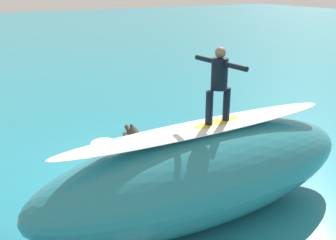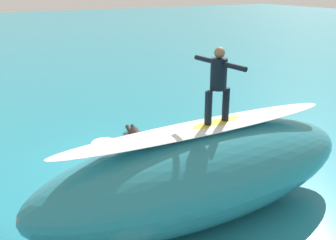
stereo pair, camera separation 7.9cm
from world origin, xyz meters
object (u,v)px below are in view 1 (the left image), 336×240
object	(u,v)px
surfboard_riding	(217,124)
surfer_paddling	(135,135)
surfer_riding	(219,80)
surfboard_paddling	(136,142)

from	to	relation	value
surfboard_riding	surfer_paddling	xyz separation A→B (m)	(-0.22, -4.35, -1.78)
surfer_riding	surfboard_paddling	distance (m)	5.11
surfer_riding	surfboard_paddling	world-z (taller)	surfer_riding
surfboard_paddling	surfer_paddling	size ratio (longest dim) A/B	1.23
surfboard_paddling	surfer_paddling	world-z (taller)	surfer_paddling
surfboard_paddling	surfer_paddling	xyz separation A→B (m)	(-0.03, -0.13, 0.18)
surfer_paddling	surfboard_riding	bearing A→B (deg)	10.82
surfer_riding	surfer_paddling	distance (m)	5.12
surfboard_paddling	surfer_paddling	bearing A→B (deg)	180.00
surfer_riding	surfer_paddling	size ratio (longest dim) A/B	0.86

